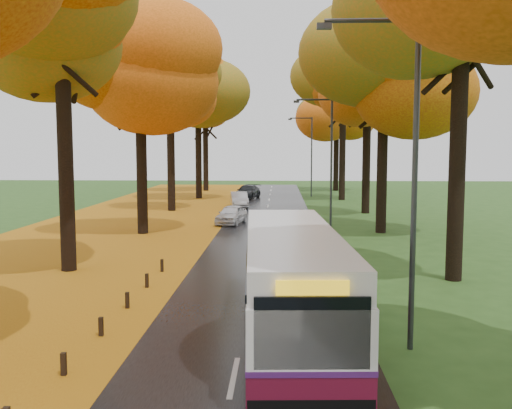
# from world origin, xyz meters

# --- Properties ---
(road) EXTENTS (6.50, 90.00, 0.04)m
(road) POSITION_xyz_m (0.00, 25.00, 0.02)
(road) COLOR black
(road) RESTS_ON ground
(centre_line) EXTENTS (0.12, 90.00, 0.01)m
(centre_line) POSITION_xyz_m (0.00, 25.00, 0.04)
(centre_line) COLOR silver
(centre_line) RESTS_ON road
(leaf_verge) EXTENTS (12.00, 90.00, 0.02)m
(leaf_verge) POSITION_xyz_m (-9.00, 25.00, 0.01)
(leaf_verge) COLOR #894A0C
(leaf_verge) RESTS_ON ground
(leaf_drift) EXTENTS (0.90, 90.00, 0.01)m
(leaf_drift) POSITION_xyz_m (-3.05, 25.00, 0.04)
(leaf_drift) COLOR #B17712
(leaf_drift) RESTS_ON road
(trees_left) EXTENTS (9.20, 74.00, 13.88)m
(trees_left) POSITION_xyz_m (-7.18, 27.06, 9.53)
(trees_left) COLOR black
(trees_left) RESTS_ON ground
(trees_right) EXTENTS (9.30, 74.20, 13.96)m
(trees_right) POSITION_xyz_m (7.19, 26.91, 9.69)
(trees_right) COLOR black
(trees_right) RESTS_ON ground
(bollard_row) EXTENTS (0.11, 23.51, 0.52)m
(bollard_row) POSITION_xyz_m (-3.70, 4.70, 0.26)
(bollard_row) COLOR black
(bollard_row) RESTS_ON ground
(streetlamp_near) EXTENTS (2.45, 0.18, 8.00)m
(streetlamp_near) POSITION_xyz_m (3.95, 8.00, 4.71)
(streetlamp_near) COLOR #333538
(streetlamp_near) RESTS_ON ground
(streetlamp_mid) EXTENTS (2.45, 0.18, 8.00)m
(streetlamp_mid) POSITION_xyz_m (3.95, 30.00, 4.71)
(streetlamp_mid) COLOR #333538
(streetlamp_mid) RESTS_ON ground
(streetlamp_far) EXTENTS (2.45, 0.18, 8.00)m
(streetlamp_far) POSITION_xyz_m (3.95, 52.00, 4.71)
(streetlamp_far) COLOR #333538
(streetlamp_far) RESTS_ON ground
(bus) EXTENTS (2.88, 10.45, 2.72)m
(bus) POSITION_xyz_m (1.29, 9.15, 1.47)
(bus) COLOR #580D22
(bus) RESTS_ON road
(car_white) EXTENTS (2.10, 3.80, 1.22)m
(car_white) POSITION_xyz_m (-2.12, 30.63, 0.65)
(car_white) COLOR silver
(car_white) RESTS_ON road
(car_silver) EXTENTS (1.84, 3.95, 1.25)m
(car_silver) POSITION_xyz_m (-2.35, 40.97, 0.67)
(car_silver) COLOR #A2A4A9
(car_silver) RESTS_ON road
(car_dark) EXTENTS (2.76, 4.73, 1.29)m
(car_dark) POSITION_xyz_m (-2.14, 49.31, 0.68)
(car_dark) COLOR black
(car_dark) RESTS_ON road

